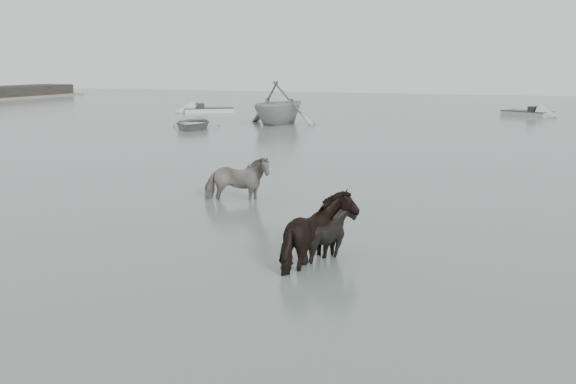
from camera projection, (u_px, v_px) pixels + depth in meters
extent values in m
plane|color=#55655D|center=(308.00, 242.00, 13.97)|extent=(140.00, 140.00, 0.00)
imported|color=black|center=(237.00, 172.00, 18.03)|extent=(2.08, 1.43, 1.61)
imported|color=black|center=(321.00, 221.00, 12.28)|extent=(1.82, 2.00, 1.71)
imported|color=black|center=(329.00, 225.00, 12.71)|extent=(1.51, 1.43, 1.34)
imported|color=#A2A29E|center=(192.00, 121.00, 38.02)|extent=(4.09, 4.84, 0.85)
imported|color=#9A9C99|center=(279.00, 101.00, 40.62)|extent=(5.67, 6.26, 2.87)
cube|color=black|center=(16.00, 91.00, 72.29)|extent=(4.50, 14.00, 1.10)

